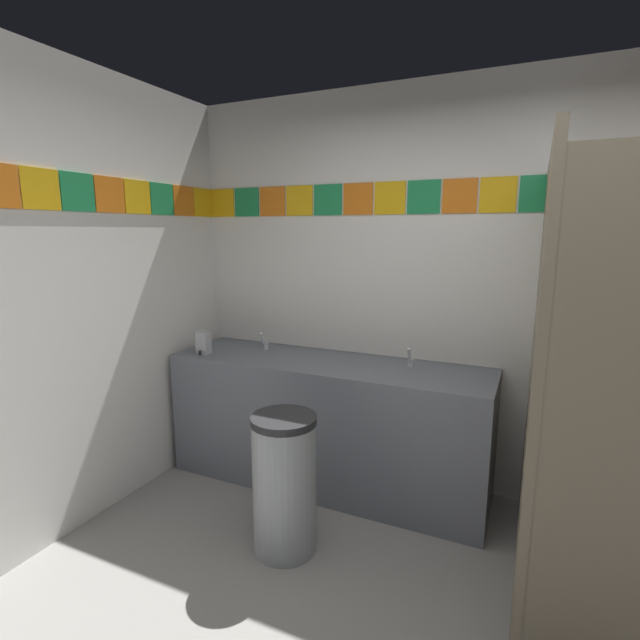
# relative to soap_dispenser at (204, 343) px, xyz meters

# --- Properties ---
(wall_back) EXTENTS (4.21, 0.09, 2.65)m
(wall_back) POSITION_rel_soap_dispenser_xyz_m (1.85, 0.53, 0.38)
(wall_back) COLOR white
(wall_back) RESTS_ON ground_plane
(vanity_counter) EXTENTS (2.15, 0.61, 0.87)m
(vanity_counter) POSITION_rel_soap_dispenser_xyz_m (0.87, 0.19, -0.50)
(vanity_counter) COLOR slate
(vanity_counter) RESTS_ON ground_plane
(faucet_left) EXTENTS (0.04, 0.10, 0.14)m
(faucet_left) POSITION_rel_soap_dispenser_xyz_m (0.33, 0.27, -0.03)
(faucet_left) COLOR silver
(faucet_left) RESTS_ON vanity_counter
(faucet_right) EXTENTS (0.04, 0.10, 0.14)m
(faucet_right) POSITION_rel_soap_dispenser_xyz_m (1.41, 0.27, -0.03)
(faucet_right) COLOR silver
(faucet_right) RESTS_ON vanity_counter
(soap_dispenser) EXTENTS (0.09, 0.09, 0.16)m
(soap_dispenser) POSITION_rel_soap_dispenser_xyz_m (0.00, 0.00, 0.00)
(soap_dispenser) COLOR #B7BABF
(soap_dispenser) RESTS_ON vanity_counter
(stall_divider) EXTENTS (0.92, 1.44, 2.06)m
(stall_divider) POSITION_rel_soap_dispenser_xyz_m (2.29, -0.48, 0.09)
(stall_divider) COLOR #726651
(stall_divider) RESTS_ON ground_plane
(trash_bin) EXTENTS (0.35, 0.35, 0.77)m
(trash_bin) POSITION_rel_soap_dispenser_xyz_m (0.95, -0.55, -0.56)
(trash_bin) COLOR #999EA3
(trash_bin) RESTS_ON ground_plane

